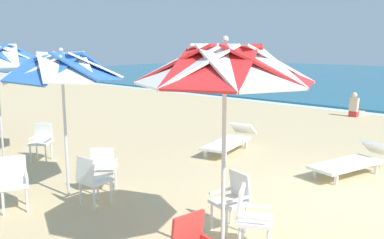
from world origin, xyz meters
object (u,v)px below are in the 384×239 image
at_px(plastic_chair_2, 233,198).
at_px(sun_lounger_2, 230,140).
at_px(plastic_chair_3, 13,180).
at_px(plastic_chair_4, 104,166).
at_px(beachgoer_seated, 355,109).
at_px(beach_umbrella_0, 225,67).
at_px(sun_lounger_1, 353,161).
at_px(beach_umbrella_1, 62,68).
at_px(plastic_chair_1, 250,215).
at_px(plastic_chair_6, 42,140).
at_px(plastic_chair_5, 92,178).

height_order(plastic_chair_2, sun_lounger_2, plastic_chair_2).
height_order(plastic_chair_3, sun_lounger_2, plastic_chair_3).
bearing_deg(plastic_chair_4, beachgoer_seated, 89.31).
xyz_separation_m(beach_umbrella_0, plastic_chair_4, (-3.08, 0.39, -1.91)).
bearing_deg(sun_lounger_1, sun_lounger_2, -175.62).
distance_m(plastic_chair_2, beach_umbrella_1, 3.57).
bearing_deg(sun_lounger_1, plastic_chair_3, -120.69).
distance_m(plastic_chair_2, sun_lounger_1, 3.81).
bearing_deg(sun_lounger_1, plastic_chair_4, -125.02).
relative_size(plastic_chair_4, sun_lounger_2, 0.39).
height_order(plastic_chair_1, plastic_chair_2, same).
bearing_deg(beachgoer_seated, plastic_chair_4, -90.69).
height_order(plastic_chair_1, plastic_chair_3, same).
xyz_separation_m(beach_umbrella_0, sun_lounger_1, (-0.18, 4.53, -2.12)).
xyz_separation_m(plastic_chair_1, beach_umbrella_1, (-3.52, -0.54, 1.77)).
relative_size(beach_umbrella_1, plastic_chair_6, 3.01).
bearing_deg(sun_lounger_2, plastic_chair_2, -51.82).
height_order(beach_umbrella_0, sun_lounger_2, beach_umbrella_0).
bearing_deg(plastic_chair_1, plastic_chair_4, 179.69).
xyz_separation_m(plastic_chair_3, sun_lounger_1, (3.32, 5.59, -0.22)).
distance_m(beach_umbrella_0, beach_umbrella_1, 3.38).
bearing_deg(beach_umbrella_1, plastic_chair_6, 162.05).
relative_size(beach_umbrella_0, beachgoer_seated, 2.98).
xyz_separation_m(plastic_chair_1, sun_lounger_2, (-3.35, 3.92, -0.22)).
relative_size(plastic_chair_2, sun_lounger_1, 0.39).
bearing_deg(plastic_chair_5, plastic_chair_1, 10.66).
bearing_deg(plastic_chair_2, beachgoer_seated, 103.12).
bearing_deg(plastic_chair_5, sun_lounger_1, 62.27).
relative_size(plastic_chair_1, beach_umbrella_1, 0.33).
bearing_deg(plastic_chair_4, plastic_chair_1, -0.31).
distance_m(plastic_chair_3, plastic_chair_6, 2.94).
xyz_separation_m(beach_umbrella_1, beachgoer_seated, (0.43, 11.79, -1.97)).
relative_size(beach_umbrella_0, plastic_chair_3, 3.19).
relative_size(plastic_chair_4, plastic_chair_5, 1.00).
bearing_deg(beachgoer_seated, sun_lounger_1, -68.76).
xyz_separation_m(plastic_chair_1, plastic_chair_5, (-2.78, -0.52, 0.00)).
xyz_separation_m(beach_umbrella_0, plastic_chair_3, (-3.50, -1.06, -1.91)).
bearing_deg(beach_umbrella_1, plastic_chair_2, 16.70).
bearing_deg(beach_umbrella_0, plastic_chair_5, -176.81).
relative_size(plastic_chair_1, plastic_chair_4, 1.00).
bearing_deg(sun_lounger_2, plastic_chair_5, -82.73).
distance_m(plastic_chair_2, plastic_chair_4, 2.70).
xyz_separation_m(plastic_chair_2, plastic_chair_5, (-2.24, -0.88, 0.00)).
bearing_deg(sun_lounger_2, beach_umbrella_0, -53.29).
bearing_deg(plastic_chair_2, plastic_chair_3, -149.94).
relative_size(beach_umbrella_0, plastic_chair_4, 3.19).
relative_size(plastic_chair_2, plastic_chair_6, 1.00).
bearing_deg(plastic_chair_3, sun_lounger_1, 59.31).
xyz_separation_m(plastic_chair_4, sun_lounger_2, (-0.13, 3.90, -0.22)).
height_order(plastic_chair_1, plastic_chair_6, same).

